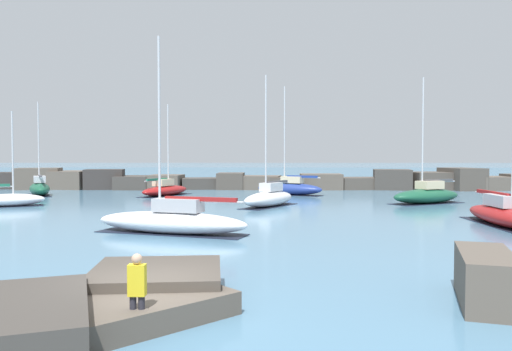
# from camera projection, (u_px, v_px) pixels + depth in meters

# --- Properties ---
(ground_plane) EXTENTS (600.00, 600.00, 0.00)m
(ground_plane) POSITION_uv_depth(u_px,v_px,m) (150.00, 314.00, 11.86)
(ground_plane) COLOR teal
(open_sea_beyond) EXTENTS (400.00, 116.00, 0.01)m
(open_sea_beyond) POSITION_uv_depth(u_px,v_px,m) (255.00, 173.00, 117.60)
(open_sea_beyond) COLOR teal
(open_sea_beyond) RESTS_ON ground
(breakwater_jetty) EXTENTS (67.17, 6.87, 2.48)m
(breakwater_jetty) POSITION_uv_depth(u_px,v_px,m) (253.00, 181.00, 57.66)
(breakwater_jetty) COLOR #4C443D
(breakwater_jetty) RESTS_ON ground
(foreground_rocks) EXTENTS (14.01, 7.85, 1.31)m
(foreground_rocks) POSITION_uv_depth(u_px,v_px,m) (166.00, 300.00, 11.43)
(foreground_rocks) COLOR brown
(foreground_rocks) RESTS_ON ground
(sailboat_moored_0) EXTENTS (5.48, 3.98, 7.17)m
(sailboat_moored_0) POSITION_uv_depth(u_px,v_px,m) (8.00, 200.00, 37.51)
(sailboat_moored_0) COLOR white
(sailboat_moored_0) RESTS_ON ground
(sailboat_moored_1) EXTENTS (8.15, 4.05, 9.61)m
(sailboat_moored_1) POSITION_uv_depth(u_px,v_px,m) (172.00, 220.00, 24.30)
(sailboat_moored_1) COLOR white
(sailboat_moored_1) RESTS_ON ground
(sailboat_moored_2) EXTENTS (2.04, 8.27, 7.35)m
(sailboat_moored_2) POSITION_uv_depth(u_px,v_px,m) (506.00, 215.00, 26.97)
(sailboat_moored_2) COLOR maroon
(sailboat_moored_2) RESTS_ON ground
(sailboat_moored_3) EXTENTS (6.97, 5.26, 10.03)m
(sailboat_moored_3) POSITION_uv_depth(u_px,v_px,m) (427.00, 195.00, 39.98)
(sailboat_moored_3) COLOR #195138
(sailboat_moored_3) RESTS_ON ground
(sailboat_moored_4) EXTENTS (4.60, 7.04, 8.84)m
(sailboat_moored_4) POSITION_uv_depth(u_px,v_px,m) (165.00, 189.00, 48.10)
(sailboat_moored_4) COLOR maroon
(sailboat_moored_4) RESTS_ON ground
(sailboat_moored_5) EXTENTS (4.24, 5.81, 9.09)m
(sailboat_moored_5) POSITION_uv_depth(u_px,v_px,m) (40.00, 188.00, 48.25)
(sailboat_moored_5) COLOR #195138
(sailboat_moored_5) RESTS_ON ground
(sailboat_moored_7) EXTENTS (4.80, 6.39, 9.79)m
(sailboat_moored_7) POSITION_uv_depth(u_px,v_px,m) (269.00, 197.00, 37.55)
(sailboat_moored_7) COLOR white
(sailboat_moored_7) RESTS_ON ground
(sailboat_moored_8) EXTENTS (7.01, 4.94, 10.63)m
(sailboat_moored_8) POSITION_uv_depth(u_px,v_px,m) (289.00, 188.00, 48.91)
(sailboat_moored_8) COLOR navy
(sailboat_moored_8) RESTS_ON ground
(person_on_rocks) EXTENTS (0.36, 0.23, 1.72)m
(person_on_rocks) POSITION_uv_depth(u_px,v_px,m) (137.00, 289.00, 10.43)
(person_on_rocks) COLOR #282833
(person_on_rocks) RESTS_ON ground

